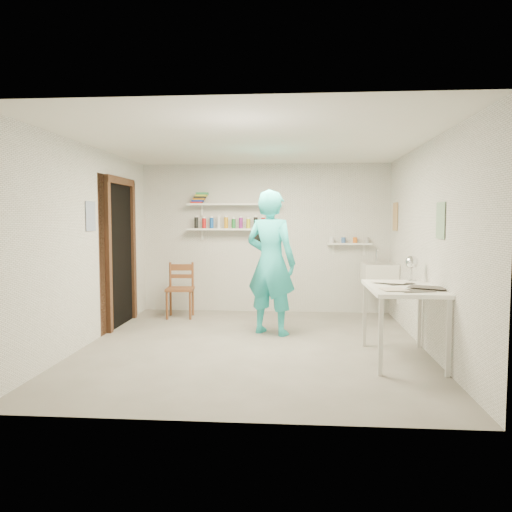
# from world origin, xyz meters

# --- Properties ---
(floor) EXTENTS (4.00, 4.50, 0.02)m
(floor) POSITION_xyz_m (0.00, 0.00, -0.01)
(floor) COLOR slate
(floor) RESTS_ON ground
(ceiling) EXTENTS (4.00, 4.50, 0.02)m
(ceiling) POSITION_xyz_m (0.00, 0.00, 2.41)
(ceiling) COLOR silver
(ceiling) RESTS_ON wall_back
(wall_back) EXTENTS (4.00, 0.02, 2.40)m
(wall_back) POSITION_xyz_m (0.00, 2.26, 1.20)
(wall_back) COLOR silver
(wall_back) RESTS_ON ground
(wall_front) EXTENTS (4.00, 0.02, 2.40)m
(wall_front) POSITION_xyz_m (0.00, -2.26, 1.20)
(wall_front) COLOR silver
(wall_front) RESTS_ON ground
(wall_left) EXTENTS (0.02, 4.50, 2.40)m
(wall_left) POSITION_xyz_m (-2.01, 0.00, 1.20)
(wall_left) COLOR silver
(wall_left) RESTS_ON ground
(wall_right) EXTENTS (0.02, 4.50, 2.40)m
(wall_right) POSITION_xyz_m (2.01, 0.00, 1.20)
(wall_right) COLOR silver
(wall_right) RESTS_ON ground
(doorway_recess) EXTENTS (0.02, 0.90, 2.00)m
(doorway_recess) POSITION_xyz_m (-1.99, 1.05, 1.00)
(doorway_recess) COLOR black
(doorway_recess) RESTS_ON wall_left
(corridor_box) EXTENTS (1.40, 1.50, 2.10)m
(corridor_box) POSITION_xyz_m (-2.70, 1.05, 1.05)
(corridor_box) COLOR brown
(corridor_box) RESTS_ON ground
(door_lintel) EXTENTS (0.06, 1.05, 0.10)m
(door_lintel) POSITION_xyz_m (-1.97, 1.05, 2.05)
(door_lintel) COLOR brown
(door_lintel) RESTS_ON wall_left
(door_jamb_near) EXTENTS (0.06, 0.10, 2.00)m
(door_jamb_near) POSITION_xyz_m (-1.97, 0.55, 1.00)
(door_jamb_near) COLOR brown
(door_jamb_near) RESTS_ON ground
(door_jamb_far) EXTENTS (0.06, 0.10, 2.00)m
(door_jamb_far) POSITION_xyz_m (-1.97, 1.55, 1.00)
(door_jamb_far) COLOR brown
(door_jamb_far) RESTS_ON ground
(shelf_lower) EXTENTS (1.50, 0.22, 0.03)m
(shelf_lower) POSITION_xyz_m (-0.50, 2.13, 1.35)
(shelf_lower) COLOR white
(shelf_lower) RESTS_ON wall_back
(shelf_upper) EXTENTS (1.50, 0.22, 0.03)m
(shelf_upper) POSITION_xyz_m (-0.50, 2.13, 1.75)
(shelf_upper) COLOR white
(shelf_upper) RESTS_ON wall_back
(ledge_shelf) EXTENTS (0.70, 0.14, 0.03)m
(ledge_shelf) POSITION_xyz_m (1.35, 2.17, 1.12)
(ledge_shelf) COLOR white
(ledge_shelf) RESTS_ON wall_back
(poster_left) EXTENTS (0.01, 0.28, 0.36)m
(poster_left) POSITION_xyz_m (-1.99, 0.05, 1.55)
(poster_left) COLOR #334C7F
(poster_left) RESTS_ON wall_left
(poster_right_a) EXTENTS (0.01, 0.34, 0.42)m
(poster_right_a) POSITION_xyz_m (1.99, 1.80, 1.55)
(poster_right_a) COLOR #995933
(poster_right_a) RESTS_ON wall_right
(poster_right_b) EXTENTS (0.01, 0.30, 0.38)m
(poster_right_b) POSITION_xyz_m (1.99, -0.55, 1.50)
(poster_right_b) COLOR #3F724C
(poster_right_b) RESTS_ON wall_right
(belfast_sink) EXTENTS (0.48, 0.60, 0.30)m
(belfast_sink) POSITION_xyz_m (1.75, 1.70, 0.70)
(belfast_sink) COLOR white
(belfast_sink) RESTS_ON wall_right
(man) EXTENTS (0.81, 0.69, 1.89)m
(man) POSITION_xyz_m (0.18, 0.65, 0.95)
(man) COLOR #28C7CB
(man) RESTS_ON ground
(wall_clock) EXTENTS (0.32, 0.17, 0.34)m
(wall_clock) POSITION_xyz_m (0.09, 0.85, 1.26)
(wall_clock) COLOR beige
(wall_clock) RESTS_ON man
(wooden_chair) EXTENTS (0.44, 0.42, 0.88)m
(wooden_chair) POSITION_xyz_m (-1.27, 1.64, 0.44)
(wooden_chair) COLOR brown
(wooden_chair) RESTS_ON ground
(work_table) EXTENTS (0.72, 1.20, 0.80)m
(work_table) POSITION_xyz_m (1.64, -0.46, 0.40)
(work_table) COLOR white
(work_table) RESTS_ON ground
(desk_lamp) EXTENTS (0.15, 0.15, 0.15)m
(desk_lamp) POSITION_xyz_m (1.84, 0.01, 1.02)
(desk_lamp) COLOR silver
(desk_lamp) RESTS_ON work_table
(spray_cans) EXTENTS (1.34, 0.06, 0.17)m
(spray_cans) POSITION_xyz_m (-0.50, 2.13, 1.45)
(spray_cans) COLOR black
(spray_cans) RESTS_ON shelf_lower
(book_stack) EXTENTS (0.28, 0.14, 0.17)m
(book_stack) POSITION_xyz_m (-1.05, 2.13, 1.85)
(book_stack) COLOR red
(book_stack) RESTS_ON shelf_upper
(ledge_pots) EXTENTS (0.48, 0.07, 0.09)m
(ledge_pots) POSITION_xyz_m (1.35, 2.17, 1.18)
(ledge_pots) COLOR silver
(ledge_pots) RESTS_ON ledge_shelf
(papers) EXTENTS (0.30, 0.22, 0.03)m
(papers) POSITION_xyz_m (1.64, -0.46, 0.81)
(papers) COLOR silver
(papers) RESTS_ON work_table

